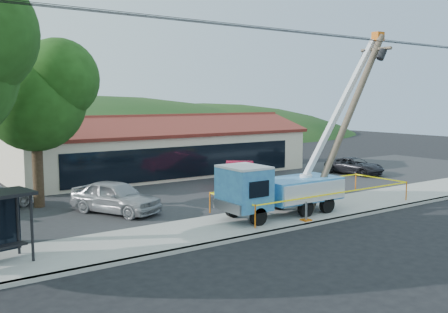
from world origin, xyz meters
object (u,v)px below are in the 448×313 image
car_red (240,189)px  utility_truck (279,186)px  leaning_pole (351,112)px  car_silver (116,215)px  car_dark (354,175)px

car_red → utility_truck: bearing=-78.1°
utility_truck → leaning_pole: size_ratio=1.11×
utility_truck → car_silver: size_ratio=2.12×
car_red → car_dark: (10.78, -0.25, 0.00)m
car_silver → car_dark: car_silver is taller
car_red → car_silver: bearing=-131.8°
utility_truck → car_red: bearing=67.1°
car_silver → car_red: (9.43, 2.24, 0.00)m
car_silver → car_red: car_red is taller
leaning_pole → car_silver: 13.19m
car_red → car_dark: car_red is taller
utility_truck → leaning_pole: 5.73m
leaning_pole → car_red: (-1.31, 7.91, -5.15)m
utility_truck → car_silver: utility_truck is taller
utility_truck → car_dark: utility_truck is taller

